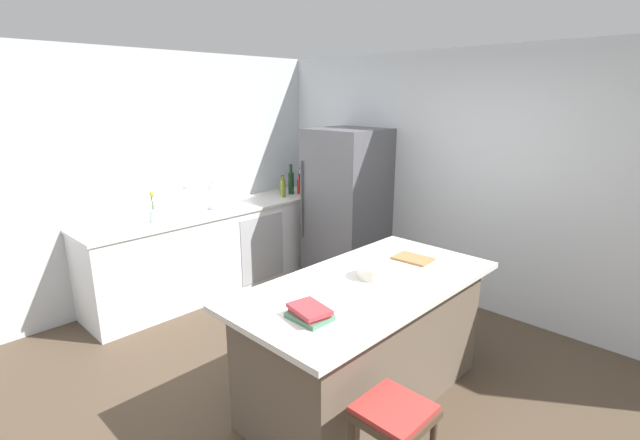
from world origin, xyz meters
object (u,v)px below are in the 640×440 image
(mixing_bowl, at_px, (373,271))
(flower_vase, at_px, (154,214))
(refrigerator, at_px, (347,206))
(paper_towel_roll, at_px, (213,197))
(sink_faucet, at_px, (186,199))
(cookbook_stack, at_px, (310,313))
(bar_stool, at_px, (393,426))
(gin_bottle, at_px, (310,182))
(hot_sauce_bottle, at_px, (299,186))
(wine_bottle, at_px, (291,182))
(soda_bottle, at_px, (301,182))
(kitchen_island, at_px, (366,340))
(cutting_board, at_px, (413,259))
(syrup_bottle, at_px, (283,187))
(olive_oil_bottle, at_px, (283,188))

(mixing_bowl, bearing_deg, flower_vase, -168.79)
(refrigerator, relative_size, paper_towel_roll, 5.75)
(sink_faucet, distance_m, flower_vase, 0.44)
(cookbook_stack, bearing_deg, bar_stool, 0.62)
(mixing_bowl, bearing_deg, gin_bottle, 144.26)
(hot_sauce_bottle, bearing_deg, gin_bottle, 91.55)
(cookbook_stack, height_order, mixing_bowl, mixing_bowl)
(wine_bottle, bearing_deg, sink_faucet, -93.09)
(sink_faucet, xyz_separation_m, flower_vase, (0.12, -0.42, -0.07))
(soda_bottle, bearing_deg, gin_bottle, 58.16)
(kitchen_island, distance_m, paper_towel_roll, 2.55)
(bar_stool, xyz_separation_m, cutting_board, (-0.71, 1.24, 0.40))
(flower_vase, height_order, gin_bottle, flower_vase)
(wine_bottle, height_order, syrup_bottle, wine_bottle)
(mixing_bowl, xyz_separation_m, cutting_board, (0.01, 0.50, -0.03))
(bar_stool, distance_m, wine_bottle, 3.81)
(kitchen_island, xyz_separation_m, cutting_board, (-0.02, 0.59, 0.46))
(bar_stool, relative_size, wine_bottle, 1.70)
(mixing_bowl, bearing_deg, refrigerator, 135.75)
(gin_bottle, xyz_separation_m, olive_oil_bottle, (0.02, -0.48, -0.01))
(olive_oil_bottle, distance_m, mixing_bowl, 2.62)
(gin_bottle, distance_m, hot_sauce_bottle, 0.20)
(gin_bottle, relative_size, mixing_bowl, 1.32)
(sink_faucet, height_order, syrup_bottle, sink_faucet)
(flower_vase, distance_m, paper_towel_roll, 0.74)
(sink_faucet, bearing_deg, cookbook_stack, -15.31)
(olive_oil_bottle, bearing_deg, gin_bottle, 91.98)
(bar_stool, relative_size, soda_bottle, 2.08)
(flower_vase, relative_size, cookbook_stack, 1.18)
(cutting_board, bearing_deg, syrup_bottle, 161.92)
(kitchen_island, bearing_deg, sink_faucet, 178.80)
(bar_stool, bearing_deg, kitchen_island, 136.98)
(mixing_bowl, bearing_deg, olive_oil_bottle, 152.66)
(bar_stool, bearing_deg, refrigerator, 135.25)
(soda_bottle, bearing_deg, kitchen_island, -34.56)
(bar_stool, relative_size, flower_vase, 1.99)
(kitchen_island, height_order, wine_bottle, wine_bottle)
(sink_faucet, relative_size, wine_bottle, 0.80)
(cookbook_stack, xyz_separation_m, cutting_board, (-0.11, 1.25, -0.03))
(soda_bottle, bearing_deg, olive_oil_bottle, -77.98)
(sink_faucet, xyz_separation_m, gin_bottle, (0.12, 1.73, -0.03))
(bar_stool, xyz_separation_m, wine_bottle, (-3.11, 2.14, 0.57))
(paper_towel_roll, bearing_deg, cutting_board, 5.40)
(soda_bottle, bearing_deg, sink_faucet, -92.04)
(paper_towel_roll, xyz_separation_m, soda_bottle, (0.02, 1.31, -0.01))
(gin_bottle, bearing_deg, kitchen_island, -36.91)
(bar_stool, relative_size, gin_bottle, 2.07)
(bar_stool, xyz_separation_m, gin_bottle, (-3.06, 2.43, 0.54))
(flower_vase, xyz_separation_m, syrup_bottle, (-0.09, 1.76, 0.00))
(sink_faucet, distance_m, hot_sauce_bottle, 1.54)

